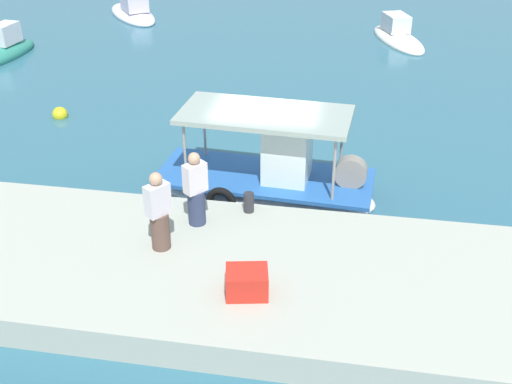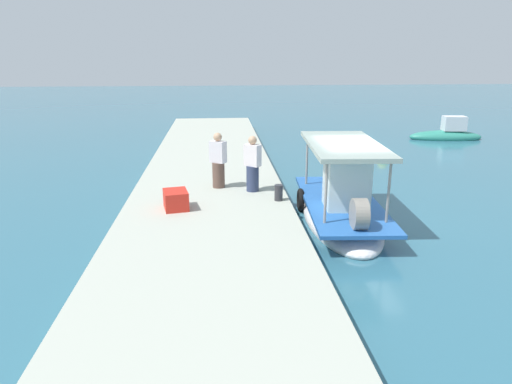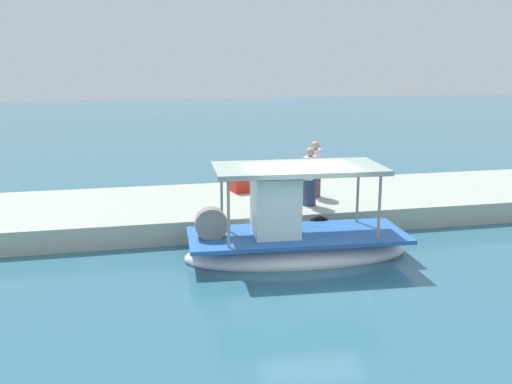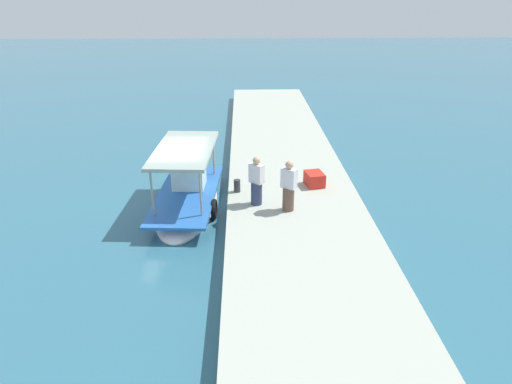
% 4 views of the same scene
% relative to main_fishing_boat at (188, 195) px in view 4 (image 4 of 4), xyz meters
% --- Properties ---
extents(ground_plane, '(120.00, 120.00, 0.00)m').
position_rel_main_fishing_boat_xyz_m(ground_plane, '(-0.13, 0.59, -0.45)').
color(ground_plane, '#30667A').
extents(dock_quay, '(36.00, 4.76, 0.64)m').
position_rel_main_fishing_boat_xyz_m(dock_quay, '(-0.13, -3.88, -0.13)').
color(dock_quay, '#ACB1A2').
rests_on(dock_quay, ground_plane).
extents(main_fishing_boat, '(5.81, 2.44, 2.68)m').
position_rel_main_fishing_boat_xyz_m(main_fishing_boat, '(0.00, 0.00, 0.00)').
color(main_fishing_boat, white).
rests_on(main_fishing_boat, ground_plane).
extents(fisherman_near_bollard, '(0.54, 0.56, 1.76)m').
position_rel_main_fishing_boat_xyz_m(fisherman_near_bollard, '(-1.72, -3.56, 0.99)').
color(fisherman_near_bollard, brown).
rests_on(fisherman_near_bollard, dock_quay).
extents(fisherman_by_crate, '(0.54, 0.55, 1.73)m').
position_rel_main_fishing_boat_xyz_m(fisherman_by_crate, '(-1.22, -2.51, 0.98)').
color(fisherman_by_crate, navy).
rests_on(fisherman_by_crate, dock_quay).
extents(mooring_bollard, '(0.24, 0.24, 0.47)m').
position_rel_main_fishing_boat_xyz_m(mooring_bollard, '(-0.18, -1.83, 0.43)').
color(mooring_bollard, '#2D2D33').
rests_on(mooring_bollard, dock_quay).
extents(cargo_crate, '(0.89, 0.77, 0.51)m').
position_rel_main_fishing_boat_xyz_m(cargo_crate, '(0.32, -4.75, 0.45)').
color(cargo_crate, red).
rests_on(cargo_crate, dock_quay).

